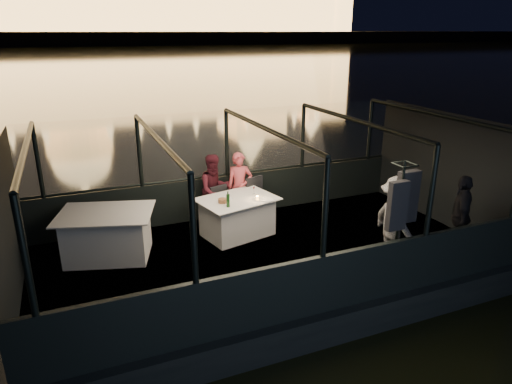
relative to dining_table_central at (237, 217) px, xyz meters
name	(u,v)px	position (x,y,z in m)	size (l,w,h in m)	color
river_water	(78,57)	(0.18, 79.07, -0.89)	(500.00, 500.00, 0.00)	black
boat_hull	(264,277)	(0.18, -0.93, -0.89)	(8.60, 4.40, 1.00)	black
boat_deck	(264,254)	(0.18, -0.93, -0.41)	(8.00, 4.00, 0.04)	black
gunwale_port	(228,195)	(0.18, 1.07, 0.06)	(8.00, 0.08, 0.90)	black
gunwale_starboard	(321,285)	(0.18, -2.93, 0.06)	(8.00, 0.08, 0.90)	black
cabin_glass_port	(227,144)	(0.18, 1.07, 1.21)	(8.00, 0.02, 1.40)	#99B2B2
cabin_glass_starboard	(325,209)	(0.18, -2.93, 1.21)	(8.00, 0.02, 1.40)	#99B2B2
cabin_roof_glass	(265,128)	(0.18, -0.93, 1.91)	(8.00, 4.00, 0.02)	#99B2B2
end_wall_fore	(7,230)	(-3.82, -0.93, 0.76)	(0.02, 4.00, 2.30)	black
end_wall_aft	(443,169)	(4.18, -0.93, 0.76)	(0.02, 4.00, 2.30)	black
canopy_ribs	(265,194)	(0.18, -0.93, 0.76)	(8.00, 4.00, 2.30)	black
embankment	(64,39)	(0.18, 209.07, 0.11)	(400.00, 140.00, 6.00)	#423D33
dining_table_central	(237,217)	(0.00, 0.00, 0.00)	(1.45, 1.05, 0.77)	white
dining_table_aft	(108,237)	(-2.44, 0.01, 0.00)	(1.60, 1.16, 0.85)	silver
chair_port_left	(222,207)	(-0.17, 0.45, 0.06)	(0.39, 0.39, 0.84)	black
chair_port_right	(258,202)	(0.62, 0.45, 0.06)	(0.43, 0.43, 0.93)	black
coat_stand	(397,229)	(1.73, -2.58, 0.51)	(0.56, 0.45, 2.00)	black
person_woman_coral	(240,186)	(0.33, 0.72, 0.36)	(0.53, 0.35, 1.46)	#CB4A51
person_man_maroon	(215,189)	(-0.22, 0.72, 0.36)	(0.71, 0.55, 1.49)	#3D1119
passenger_stripe	(396,219)	(2.04, -2.17, 0.47)	(1.03, 0.58, 1.59)	silver
passenger_dark	(461,210)	(3.35, -2.29, 0.47)	(0.88, 0.37, 1.50)	black
wine_bottle	(228,199)	(-0.30, -0.35, 0.53)	(0.06, 0.06, 0.30)	#153814
bread_basket	(223,201)	(-0.33, -0.10, 0.42)	(0.18, 0.18, 0.07)	brown
amber_candle	(257,198)	(0.34, -0.21, 0.42)	(0.05, 0.05, 0.07)	#FFA53F
plate_near	(266,200)	(0.49, -0.29, 0.39)	(0.26, 0.26, 0.02)	white
plate_far	(227,199)	(-0.19, 0.04, 0.39)	(0.22, 0.22, 0.01)	white
wine_glass_white	(227,201)	(-0.30, -0.28, 0.48)	(0.06, 0.06, 0.17)	white
wine_glass_red	(254,190)	(0.40, 0.11, 0.48)	(0.06, 0.06, 0.17)	silver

